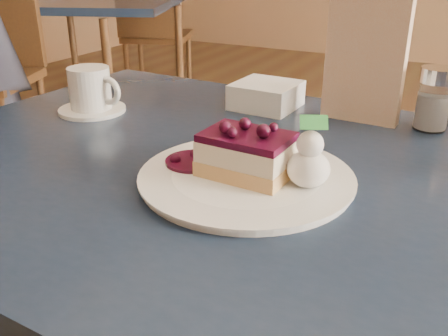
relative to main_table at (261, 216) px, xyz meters
The scene contains 10 objects.
main_table is the anchor object (origin of this frame).
dessert_plate 0.10m from the main_table, 92.42° to the right, with size 0.31×0.31×0.01m, color white.
cheesecake_slice 0.14m from the main_table, 92.42° to the right, with size 0.13×0.10×0.06m.
whipped_cream 0.16m from the main_table, 27.61° to the right, with size 0.06×0.06×0.05m.
berry_sauce 0.15m from the main_table, 149.51° to the right, with size 0.09×0.09×0.01m, color #310515.
coffee_set 0.46m from the main_table, 166.53° to the left, with size 0.15×0.14×0.09m.
menu_card 0.38m from the main_table, 76.88° to the left, with size 0.15×0.03×0.23m, color beige.
sugar_shaker 0.41m from the main_table, 57.46° to the left, with size 0.06×0.06×0.12m.
napkin_stack 0.35m from the main_table, 112.62° to the left, with size 0.13×0.13×0.05m, color white.
bg_table_far_left 2.71m from the main_table, 138.49° to the left, with size 1.35×2.00×1.33m.
Camera 1 is at (0.06, -0.60, 1.12)m, focal length 40.00 mm.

